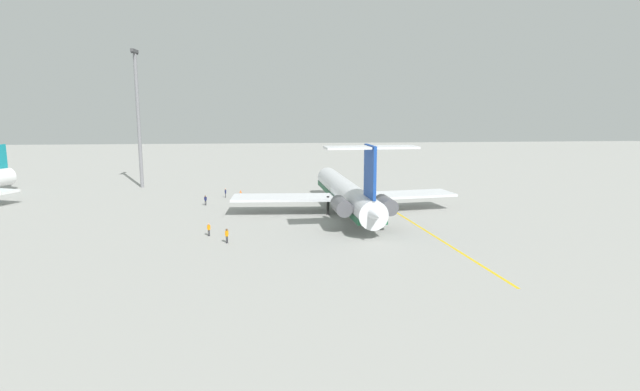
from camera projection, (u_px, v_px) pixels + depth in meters
name	position (u px, v px, depth m)	size (l,w,h in m)	color
ground	(392.00, 209.00, 83.78)	(298.95, 298.95, 0.00)	#9E9E99
main_jetliner	(347.00, 194.00, 79.46)	(39.70, 35.21, 11.56)	silver
ground_crew_near_nose	(227.00, 234.00, 62.76)	(0.29, 0.40, 1.81)	black
ground_crew_near_tail	(209.00, 228.00, 66.22)	(0.27, 0.41, 1.69)	black
ground_crew_portside	(225.00, 192.00, 93.77)	(0.43, 0.27, 1.70)	black
ground_crew_starboard	(205.00, 199.00, 86.55)	(0.27, 0.43, 1.68)	black
safety_cone_nose	(241.00, 191.00, 99.27)	(0.40, 0.40, 0.55)	#EA590F
taxiway_centreline	(395.00, 211.00, 81.75)	(71.08, 0.36, 0.01)	gold
light_mast	(138.00, 114.00, 103.27)	(4.00, 0.70, 27.05)	slate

